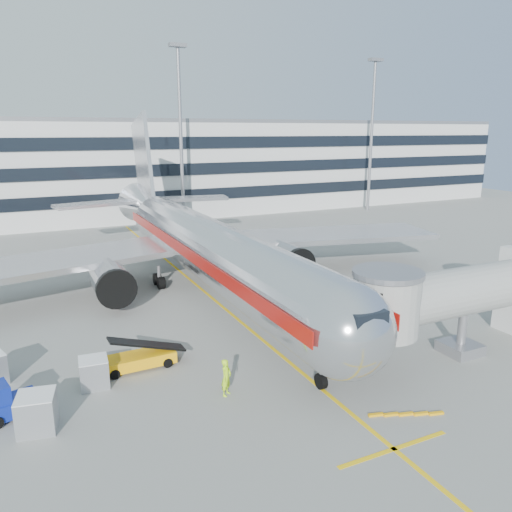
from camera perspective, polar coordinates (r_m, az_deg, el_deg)
name	(u,v)px	position (r m, az deg, el deg)	size (l,w,h in m)	color
ground	(258,336)	(34.98, 0.22, -9.14)	(180.00, 180.00, 0.00)	gray
lead_in_line	(208,294)	(43.61, -5.53, -4.40)	(0.25, 70.00, 0.01)	yellow
stop_bar	(394,449)	(24.69, 15.49, -20.50)	(6.00, 0.25, 0.01)	yellow
main_jet	(200,243)	(44.04, -6.43, 1.48)	(50.95, 48.70, 16.06)	silver
jet_bridge	(485,292)	(34.95, 24.69, -3.74)	(17.80, 4.50, 7.00)	silver
terminal	(107,168)	(88.19, -16.64, 9.66)	(150.00, 24.25, 15.60)	silver
light_mast_centre	(180,123)	(74.25, -8.65, 14.82)	(2.40, 1.20, 25.45)	gray
light_mast_east	(372,124)	(90.36, 13.13, 14.48)	(2.40, 1.20, 25.45)	gray
belt_loader	(138,359)	(31.18, -13.30, -11.34)	(4.56, 1.78, 2.17)	#FFAE0A
baggage_tug	(6,403)	(28.38, -26.66, -14.76)	(2.81, 2.12, 1.91)	navy
cargo_container_left	(94,372)	(29.77, -18.03, -12.53)	(1.65, 1.65, 1.63)	#A7A9AE
cargo_container_front	(37,412)	(26.77, -23.76, -16.03)	(2.00, 2.00, 1.82)	#A7A9AE
ramp_worker	(226,377)	(27.46, -3.42, -13.68)	(0.75, 0.49, 2.06)	#BDFF1A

